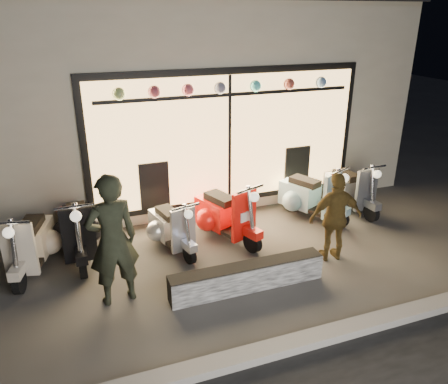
# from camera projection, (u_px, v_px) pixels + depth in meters

# --- Properties ---
(ground) EXTENTS (40.00, 40.00, 0.00)m
(ground) POSITION_uv_depth(u_px,v_px,m) (225.00, 267.00, 7.00)
(ground) COLOR #383533
(ground) RESTS_ON ground
(kerb) EXTENTS (40.00, 0.25, 0.12)m
(kerb) POSITION_uv_depth(u_px,v_px,m) (282.00, 347.00, 5.24)
(kerb) COLOR slate
(kerb) RESTS_ON ground
(shop_building) EXTENTS (10.20, 6.23, 4.20)m
(shop_building) POSITION_uv_depth(u_px,v_px,m) (154.00, 88.00, 10.54)
(shop_building) COLOR beige
(shop_building) RESTS_ON ground
(graffiti_barrier) EXTENTS (2.34, 0.28, 0.40)m
(graffiti_barrier) POSITION_uv_depth(u_px,v_px,m) (247.00, 277.00, 6.40)
(graffiti_barrier) COLOR black
(graffiti_barrier) RESTS_ON ground
(scooter_silver) EXTENTS (0.62, 1.34, 0.95)m
(scooter_silver) POSITION_uv_depth(u_px,v_px,m) (170.00, 226.00, 7.52)
(scooter_silver) COLOR black
(scooter_silver) RESTS_ON ground
(scooter_red) EXTENTS (0.84, 1.53, 1.10)m
(scooter_red) POSITION_uv_depth(u_px,v_px,m) (222.00, 213.00, 7.86)
(scooter_red) COLOR black
(scooter_red) RESTS_ON ground
(scooter_black) EXTENTS (0.51, 1.57, 1.13)m
(scooter_black) POSITION_uv_depth(u_px,v_px,m) (79.00, 228.00, 7.29)
(scooter_black) COLOR black
(scooter_black) RESTS_ON ground
(scooter_cream) EXTENTS (0.71, 1.49, 1.06)m
(scooter_cream) POSITION_uv_depth(u_px,v_px,m) (32.00, 241.00, 6.93)
(scooter_cream) COLOR black
(scooter_cream) RESTS_ON ground
(scooter_blue) EXTENTS (0.89, 1.48, 1.08)m
(scooter_blue) POSITION_uv_depth(u_px,v_px,m) (306.00, 195.00, 8.68)
(scooter_blue) COLOR black
(scooter_blue) RESTS_ON ground
(scooter_grey) EXTENTS (0.54, 1.49, 1.06)m
(scooter_grey) POSITION_uv_depth(u_px,v_px,m) (347.00, 188.00, 9.06)
(scooter_grey) COLOR black
(scooter_grey) RESTS_ON ground
(man) EXTENTS (0.75, 0.55, 1.90)m
(man) POSITION_uv_depth(u_px,v_px,m) (113.00, 241.00, 5.86)
(man) COLOR black
(man) RESTS_ON ground
(woman) EXTENTS (0.92, 0.48, 1.50)m
(woman) POSITION_uv_depth(u_px,v_px,m) (335.00, 217.00, 6.99)
(woman) COLOR #543F1A
(woman) RESTS_ON ground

